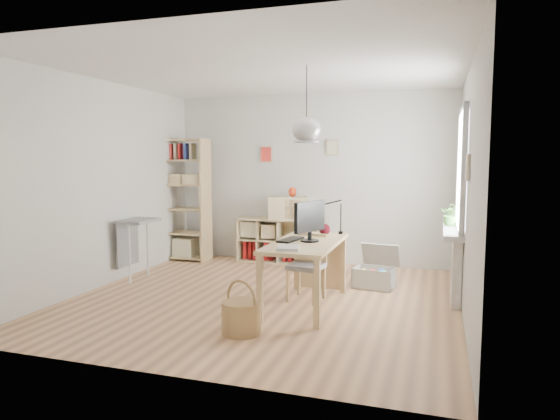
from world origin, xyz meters
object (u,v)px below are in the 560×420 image
(chair, at_px, (308,262))
(drawer_chest, at_px, (287,208))
(monitor, at_px, (310,219))
(desk, at_px, (306,250))
(storage_chest, at_px, (376,273))
(tall_bookshelf, at_px, (184,195))
(cube_shelf, at_px, (280,244))

(chair, distance_m, drawer_chest, 2.12)
(chair, xyz_separation_m, monitor, (0.09, -0.28, 0.56))
(desk, distance_m, drawer_chest, 2.37)
(storage_chest, bearing_deg, tall_bookshelf, 174.13)
(chair, relative_size, drawer_chest, 1.26)
(cube_shelf, bearing_deg, drawer_chest, -16.07)
(tall_bookshelf, height_order, chair, tall_bookshelf)
(tall_bookshelf, relative_size, chair, 2.55)
(desk, bearing_deg, tall_bookshelf, 142.99)
(desk, height_order, storage_chest, desk)
(storage_chest, distance_m, monitor, 1.52)
(storage_chest, relative_size, drawer_chest, 1.04)
(desk, xyz_separation_m, monitor, (0.04, 0.02, 0.35))
(chair, bearing_deg, desk, -72.33)
(chair, bearing_deg, drawer_chest, 121.72)
(tall_bookshelf, relative_size, monitor, 3.96)
(desk, height_order, cube_shelf, desk)
(storage_chest, bearing_deg, desk, -111.96)
(cube_shelf, xyz_separation_m, chair, (0.97, -1.94, 0.15))
(desk, relative_size, cube_shelf, 1.07)
(desk, distance_m, chair, 0.36)
(drawer_chest, bearing_deg, chair, -87.19)
(cube_shelf, bearing_deg, desk, -65.39)
(chair, xyz_separation_m, drawer_chest, (-0.83, 1.90, 0.45))
(desk, bearing_deg, monitor, 21.47)
(tall_bookshelf, bearing_deg, monitor, -36.36)
(desk, bearing_deg, chair, 99.59)
(storage_chest, xyz_separation_m, monitor, (-0.62, -1.11, 0.83))
(storage_chest, bearing_deg, monitor, -110.73)
(desk, relative_size, tall_bookshelf, 0.75)
(desk, distance_m, storage_chest, 1.39)
(cube_shelf, bearing_deg, storage_chest, -33.37)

